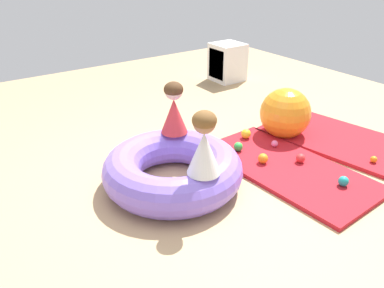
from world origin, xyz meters
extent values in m
plane|color=tan|center=(0.00, 0.00, 0.00)|extent=(8.00, 8.00, 0.00)
cube|color=#B21923|center=(0.25, 1.82, 0.02)|extent=(1.75, 1.16, 0.04)
cube|color=#B21923|center=(0.32, 0.91, 0.02)|extent=(1.67, 0.91, 0.04)
torus|color=#8466E0|center=(-0.07, -0.10, 0.16)|extent=(1.19, 1.19, 0.32)
cone|color=white|center=(0.34, -0.07, 0.49)|extent=(0.35, 0.35, 0.33)
sphere|color=#936647|center=(0.34, -0.07, 0.73)|extent=(0.17, 0.17, 0.17)
ellipsoid|color=brown|center=(0.34, -0.07, 0.75)|extent=(0.18, 0.18, 0.14)
cone|color=red|center=(-0.40, 0.14, 0.48)|extent=(0.34, 0.34, 0.32)
sphere|color=beige|center=(-0.40, 0.14, 0.72)|extent=(0.16, 0.16, 0.16)
ellipsoid|color=#472D19|center=(-0.40, 0.14, 0.73)|extent=(0.17, 0.17, 0.14)
sphere|color=orange|center=(0.14, 0.76, 0.09)|extent=(0.09, 0.09, 0.09)
sphere|color=yellow|center=(-0.34, 0.99, 0.09)|extent=(0.10, 0.10, 0.10)
sphere|color=teal|center=(0.81, 1.04, 0.08)|extent=(0.09, 0.09, 0.09)
sphere|color=blue|center=(-0.50, 2.01, 0.09)|extent=(0.10, 0.10, 0.10)
sphere|color=red|center=(0.34, 1.06, 0.08)|extent=(0.09, 0.09, 0.09)
sphere|color=pink|center=(-0.03, 1.10, 0.07)|extent=(0.07, 0.07, 0.07)
sphere|color=green|center=(-0.17, 0.74, 0.09)|extent=(0.09, 0.09, 0.09)
sphere|color=orange|center=(0.73, 1.62, 0.07)|extent=(0.06, 0.06, 0.06)
sphere|color=orange|center=(-0.21, 1.41, 0.27)|extent=(0.54, 0.54, 0.54)
cube|color=white|center=(-2.12, 2.20, 0.28)|extent=(0.44, 0.44, 0.56)
cube|color=#2D2D33|center=(-2.12, 2.08, 0.28)|extent=(0.34, 0.20, 0.44)
camera|label=1|loc=(2.36, -1.60, 1.85)|focal=36.50mm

